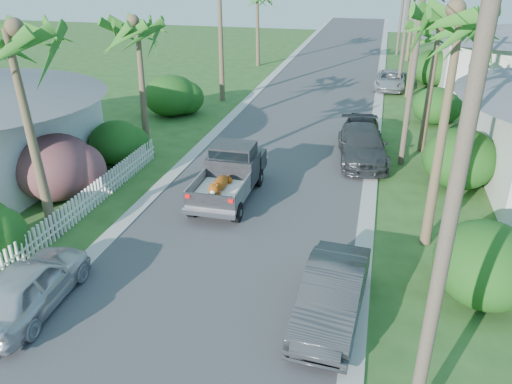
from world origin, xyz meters
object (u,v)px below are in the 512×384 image
(palm_l_b, at_px, (136,22))
(utility_pole_c, at_px, (406,24))
(house_right_far, at_px, (507,60))
(utility_pole_d, at_px, (402,6))
(palm_l_a, at_px, (10,29))
(utility_pole_a, at_px, (447,236))
(parked_car_rn, at_px, (332,295))
(palm_r_b, at_px, (439,27))
(utility_pole_b, at_px, (414,65))
(parked_car_rm, at_px, (362,145))
(parked_car_ln, at_px, (28,286))
(pickup_truck, at_px, (231,171))
(parked_car_rd, at_px, (390,80))
(palm_r_a, at_px, (463,12))
(parked_car_rf, at_px, (361,132))

(palm_l_b, height_order, utility_pole_c, utility_pole_c)
(house_right_far, xyz_separation_m, utility_pole_d, (-7.40, 13.00, 2.48))
(house_right_far, bearing_deg, palm_l_a, -125.42)
(utility_pole_a, xyz_separation_m, utility_pole_c, (0.00, 30.00, 0.00))
(parked_car_rn, bearing_deg, palm_l_b, 137.60)
(utility_pole_a, bearing_deg, palm_r_b, 86.63)
(palm_l_b, bearing_deg, house_right_far, 42.27)
(utility_pole_b, xyz_separation_m, utility_pole_d, (0.00, 30.00, 0.00))
(palm_r_b, xyz_separation_m, house_right_far, (6.40, 15.00, -3.83))
(parked_car_rm, distance_m, utility_pole_b, 4.26)
(parked_car_ln, height_order, palm_l_b, palm_l_b)
(pickup_truck, bearing_deg, palm_l_b, 144.20)
(parked_car_rd, bearing_deg, house_right_far, 17.20)
(parked_car_rd, bearing_deg, palm_l_b, -122.82)
(palm_r_b, bearing_deg, palm_l_a, -136.85)
(house_right_far, relative_size, utility_pole_b, 1.00)
(pickup_truck, relative_size, parked_car_ln, 1.20)
(palm_l_b, xyz_separation_m, palm_r_a, (13.10, -6.00, 1.28))
(pickup_truck, xyz_separation_m, palm_r_b, (7.78, 7.06, 4.94))
(parked_car_ln, bearing_deg, parked_car_rm, -124.57)
(palm_l_b, height_order, utility_pole_a, utility_pole_a)
(parked_car_rm, xyz_separation_m, parked_car_ln, (-8.19, -13.53, -0.03))
(utility_pole_b, bearing_deg, palm_l_a, -139.72)
(palm_l_a, height_order, palm_r_b, palm_l_a)
(pickup_truck, relative_size, utility_pole_c, 0.57)
(utility_pole_d, bearing_deg, utility_pole_b, -90.00)
(parked_car_rn, distance_m, utility_pole_d, 42.07)
(palm_l_a, xyz_separation_m, palm_r_b, (12.80, 12.00, -0.98))
(palm_l_b, height_order, house_right_far, palm_l_b)
(utility_pole_d, bearing_deg, palm_l_a, -106.44)
(utility_pole_a, bearing_deg, parked_car_rd, 91.14)
(palm_l_b, bearing_deg, parked_car_ln, -79.20)
(house_right_far, bearing_deg, utility_pole_a, -103.02)
(utility_pole_c, bearing_deg, utility_pole_b, -90.00)
(parked_car_rd, height_order, house_right_far, house_right_far)
(parked_car_rn, distance_m, parked_car_rm, 11.93)
(pickup_truck, distance_m, parked_car_rm, 7.13)
(palm_r_b, bearing_deg, pickup_truck, -137.78)
(palm_l_b, relative_size, utility_pole_c, 0.82)
(parked_car_rd, distance_m, parked_car_ln, 30.02)
(palm_r_a, relative_size, utility_pole_b, 0.97)
(house_right_far, bearing_deg, palm_r_a, -105.60)
(utility_pole_b, bearing_deg, palm_r_b, 63.43)
(palm_l_b, height_order, palm_r_a, palm_r_a)
(utility_pole_a, distance_m, utility_pole_d, 45.00)
(parked_car_rf, bearing_deg, parked_car_rn, -91.88)
(palm_r_a, xyz_separation_m, utility_pole_b, (-0.70, 7.00, -2.82))
(pickup_truck, height_order, palm_l_a, palm_l_a)
(palm_r_a, bearing_deg, parked_car_rn, -119.12)
(parked_car_rf, distance_m, utility_pole_c, 13.67)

